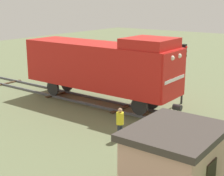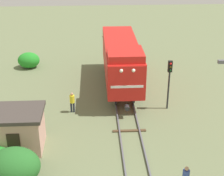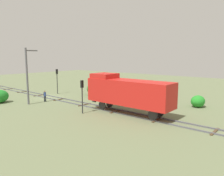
{
  "view_description": "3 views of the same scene",
  "coord_description": "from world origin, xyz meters",
  "px_view_note": "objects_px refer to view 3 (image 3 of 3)",
  "views": [
    {
      "loc": [
        -17.56,
        2.54,
        7.01
      ],
      "look_at": [
        0.27,
        15.73,
        1.2
      ],
      "focal_mm": 55.0,
      "sensor_mm": 36.0,
      "label": 1
    },
    {
      "loc": [
        -2.44,
        -12.06,
        13.29
      ],
      "look_at": [
        -1.04,
        12.58,
        1.71
      ],
      "focal_mm": 55.0,
      "sensor_mm": 36.0,
      "label": 2
    },
    {
      "loc": [
        21.0,
        31.7,
        6.98
      ],
      "look_at": [
        -1.14,
        13.03,
        2.73
      ],
      "focal_mm": 35.0,
      "sensor_mm": 36.0,
      "label": 3
    }
  ],
  "objects_px": {
    "locomotive": "(127,91)",
    "worker_by_signal": "(120,97)",
    "traffic_signal_mid": "(82,91)",
    "worker_near_track": "(45,95)",
    "catenary_mast": "(27,75)",
    "relay_hut": "(110,88)",
    "traffic_signal_near": "(57,77)"
  },
  "relations": [
    {
      "from": "locomotive",
      "to": "worker_by_signal",
      "type": "relative_size",
      "value": 6.82
    },
    {
      "from": "locomotive",
      "to": "traffic_signal_mid",
      "type": "height_order",
      "value": "locomotive"
    },
    {
      "from": "worker_near_track",
      "to": "catenary_mast",
      "type": "height_order",
      "value": "catenary_mast"
    },
    {
      "from": "locomotive",
      "to": "worker_near_track",
      "type": "xyz_separation_m",
      "value": [
        2.4,
        -13.94,
        -1.78
      ]
    },
    {
      "from": "traffic_signal_mid",
      "to": "relay_hut",
      "type": "height_order",
      "value": "traffic_signal_mid"
    },
    {
      "from": "relay_hut",
      "to": "catenary_mast",
      "type": "bearing_deg",
      "value": -22.03
    },
    {
      "from": "relay_hut",
      "to": "locomotive",
      "type": "bearing_deg",
      "value": 50.62
    },
    {
      "from": "locomotive",
      "to": "worker_by_signal",
      "type": "height_order",
      "value": "locomotive"
    },
    {
      "from": "worker_by_signal",
      "to": "relay_hut",
      "type": "relative_size",
      "value": 0.49
    },
    {
      "from": "traffic_signal_mid",
      "to": "worker_near_track",
      "type": "height_order",
      "value": "traffic_signal_mid"
    },
    {
      "from": "locomotive",
      "to": "catenary_mast",
      "type": "relative_size",
      "value": 1.42
    },
    {
      "from": "locomotive",
      "to": "catenary_mast",
      "type": "xyz_separation_m",
      "value": [
        4.94,
        -14.17,
        1.55
      ]
    },
    {
      "from": "traffic_signal_mid",
      "to": "catenary_mast",
      "type": "xyz_separation_m",
      "value": [
        1.54,
        -9.87,
        1.48
      ]
    },
    {
      "from": "traffic_signal_near",
      "to": "relay_hut",
      "type": "relative_size",
      "value": 1.31
    },
    {
      "from": "traffic_signal_near",
      "to": "worker_by_signal",
      "type": "bearing_deg",
      "value": 94.09
    },
    {
      "from": "locomotive",
      "to": "traffic_signal_near",
      "type": "relative_size",
      "value": 2.53
    },
    {
      "from": "traffic_signal_mid",
      "to": "worker_by_signal",
      "type": "height_order",
      "value": "traffic_signal_mid"
    },
    {
      "from": "worker_by_signal",
      "to": "catenary_mast",
      "type": "xyz_separation_m",
      "value": [
        9.14,
        -9.68,
        3.33
      ]
    },
    {
      "from": "worker_by_signal",
      "to": "relay_hut",
      "type": "xyz_separation_m",
      "value": [
        -3.3,
        -4.65,
        0.4
      ]
    },
    {
      "from": "locomotive",
      "to": "traffic_signal_near",
      "type": "bearing_deg",
      "value": -99.83
    },
    {
      "from": "locomotive",
      "to": "worker_near_track",
      "type": "height_order",
      "value": "locomotive"
    },
    {
      "from": "traffic_signal_near",
      "to": "locomotive",
      "type": "bearing_deg",
      "value": 80.17
    },
    {
      "from": "traffic_signal_mid",
      "to": "worker_by_signal",
      "type": "relative_size",
      "value": 2.41
    },
    {
      "from": "traffic_signal_mid",
      "to": "worker_near_track",
      "type": "distance_m",
      "value": 9.86
    },
    {
      "from": "worker_near_track",
      "to": "worker_by_signal",
      "type": "bearing_deg",
      "value": -57.79
    },
    {
      "from": "locomotive",
      "to": "traffic_signal_near",
      "type": "xyz_separation_m",
      "value": [
        -3.2,
        -18.47,
        0.4
      ]
    },
    {
      "from": "worker_by_signal",
      "to": "traffic_signal_mid",
      "type": "bearing_deg",
      "value": -95.91
    },
    {
      "from": "worker_by_signal",
      "to": "catenary_mast",
      "type": "relative_size",
      "value": 0.21
    },
    {
      "from": "locomotive",
      "to": "traffic_signal_mid",
      "type": "bearing_deg",
      "value": -51.71
    },
    {
      "from": "locomotive",
      "to": "traffic_signal_near",
      "type": "distance_m",
      "value": 18.74
    },
    {
      "from": "traffic_signal_near",
      "to": "catenary_mast",
      "type": "bearing_deg",
      "value": 27.81
    },
    {
      "from": "locomotive",
      "to": "worker_near_track",
      "type": "distance_m",
      "value": 14.26
    }
  ]
}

